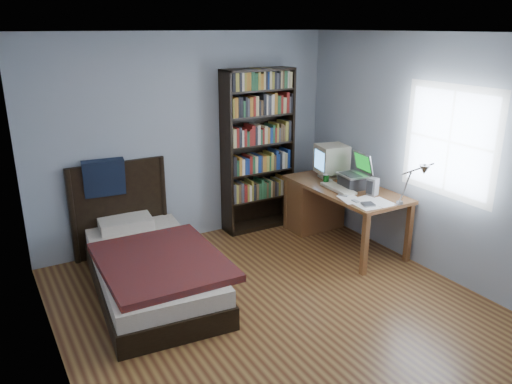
% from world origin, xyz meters
% --- Properties ---
extents(room, '(4.20, 4.24, 2.50)m').
position_xyz_m(room, '(0.03, -0.00, 1.25)').
color(room, '#542C18').
rests_on(room, ground).
extents(desk, '(0.75, 1.59, 0.73)m').
position_xyz_m(desk, '(1.50, 1.38, 0.42)').
color(desk, brown).
rests_on(desk, floor).
extents(crt_monitor, '(0.43, 0.40, 0.42)m').
position_xyz_m(crt_monitor, '(1.59, 1.34, 0.97)').
color(crt_monitor, beige).
rests_on(crt_monitor, desk).
extents(laptop, '(0.37, 0.37, 0.41)m').
position_xyz_m(laptop, '(1.55, 0.87, 0.84)').
color(laptop, '#2D2D30').
rests_on(laptop, desk).
extents(desk_lamp, '(0.21, 0.47, 0.55)m').
position_xyz_m(desk_lamp, '(1.51, -0.16, 1.18)').
color(desk_lamp, '#99999E').
rests_on(desk_lamp, desk).
extents(keyboard, '(0.23, 0.50, 0.05)m').
position_xyz_m(keyboard, '(1.37, 0.90, 0.75)').
color(keyboard, '#B5B097').
rests_on(keyboard, desk).
extents(speaker, '(0.12, 0.12, 0.20)m').
position_xyz_m(speaker, '(1.58, 0.56, 0.83)').
color(speaker, gray).
rests_on(speaker, desk).
extents(soda_can, '(0.07, 0.07, 0.12)m').
position_xyz_m(soda_can, '(1.37, 1.14, 0.79)').
color(soda_can, '#093C08').
rests_on(soda_can, desk).
extents(mouse, '(0.06, 0.11, 0.04)m').
position_xyz_m(mouse, '(1.48, 1.20, 0.75)').
color(mouse, silver).
rests_on(mouse, desk).
extents(phone_silver, '(0.10, 0.12, 0.02)m').
position_xyz_m(phone_silver, '(1.26, 0.68, 0.74)').
color(phone_silver, '#B0B0B4').
rests_on(phone_silver, desk).
extents(phone_grey, '(0.05, 0.09, 0.02)m').
position_xyz_m(phone_grey, '(1.25, 0.47, 0.74)').
color(phone_grey, gray).
rests_on(phone_grey, desk).
extents(external_drive, '(0.15, 0.15, 0.03)m').
position_xyz_m(external_drive, '(1.29, 0.31, 0.74)').
color(external_drive, gray).
rests_on(external_drive, desk).
extents(bookshelf, '(0.93, 0.30, 2.06)m').
position_xyz_m(bookshelf, '(0.89, 1.94, 1.04)').
color(bookshelf, black).
rests_on(bookshelf, floor).
extents(bed, '(1.26, 2.21, 1.16)m').
position_xyz_m(bed, '(-0.89, 1.13, 0.25)').
color(bed, black).
rests_on(bed, floor).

